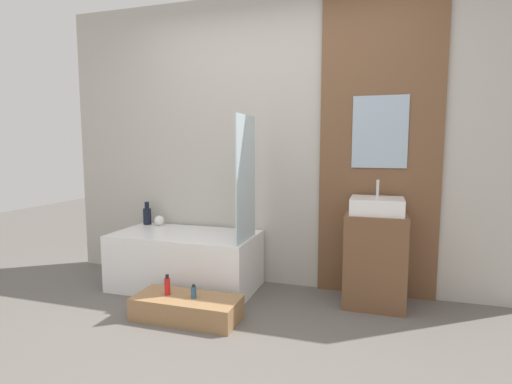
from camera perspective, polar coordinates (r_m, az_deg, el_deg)
The scene contains 12 objects.
ground_plane at distance 2.50m, azimuth -7.54°, elevation -24.08°, with size 12.00×12.00×0.00m, color #605B56.
wall_tiled_back at distance 3.64m, azimuth 2.79°, elevation 7.05°, with size 4.20×0.06×2.60m, color #B7B2A8.
wall_wood_accent at distance 3.47m, azimuth 17.22°, elevation 6.84°, with size 0.97×0.04×2.60m.
bathtub at distance 3.68m, azimuth -10.01°, elevation -9.57°, with size 1.27×0.67×0.50m.
glass_shower_screen at distance 3.23m, azimuth -1.48°, elevation 1.94°, with size 0.01×0.46×1.02m, color silver.
wooden_step_bench at distance 3.11m, azimuth -9.87°, elevation -15.99°, with size 0.79×0.34×0.17m, color #997047.
vanity_cabinet at distance 3.36m, azimuth 16.65°, elevation -9.22°, with size 0.47×0.42×0.74m, color brown.
sink at distance 3.27m, azimuth 16.90°, elevation -1.88°, with size 0.40×0.35×0.26m.
vase_tall_dark at distance 4.09m, azimuth -15.29°, elevation -3.22°, with size 0.08×0.08×0.22m.
vase_round_light at distance 4.01m, azimuth -13.65°, elevation -3.98°, with size 0.10×0.10×0.10m, color white.
bottle_soap_primary at distance 3.12m, azimuth -12.55°, elevation -12.94°, with size 0.04×0.04×0.15m.
bottle_soap_secondary at distance 3.03m, azimuth -8.90°, elevation -13.92°, with size 0.04×0.04×0.10m.
Camera 1 is at (0.92, -1.94, 1.27)m, focal length 28.00 mm.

